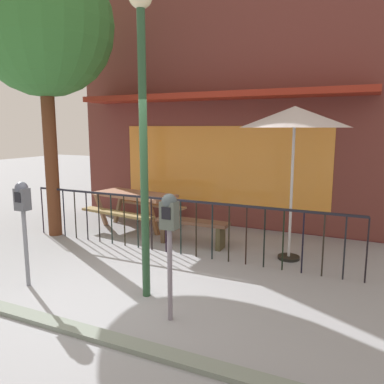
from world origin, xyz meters
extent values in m
plane|color=gray|center=(0.00, 0.00, 0.00)|extent=(40.00, 40.00, 0.00)
cube|color=#46141C|center=(0.00, 4.52, 0.00)|extent=(7.28, 0.54, 0.01)
cube|color=brown|center=(0.00, 4.52, 2.75)|extent=(7.28, 0.50, 5.51)
cube|color=orange|center=(0.00, 4.26, 1.35)|extent=(4.73, 0.02, 1.70)
cube|color=maroon|center=(0.00, 3.87, 2.81)|extent=(6.18, 0.80, 0.12)
cube|color=black|center=(0.00, 2.04, 0.95)|extent=(6.11, 0.04, 0.04)
cylinder|color=black|center=(-3.06, 2.04, 0.47)|extent=(0.02, 0.02, 0.95)
cylinder|color=black|center=(-2.76, 2.04, 0.47)|extent=(0.02, 0.02, 0.95)
cylinder|color=black|center=(-2.47, 2.04, 0.47)|extent=(0.02, 0.02, 0.95)
cylinder|color=black|center=(-2.18, 2.04, 0.47)|extent=(0.02, 0.02, 0.95)
cylinder|color=black|center=(-1.89, 2.04, 0.47)|extent=(0.02, 0.02, 0.95)
cylinder|color=black|center=(-1.60, 2.04, 0.47)|extent=(0.02, 0.02, 0.95)
cylinder|color=black|center=(-1.31, 2.04, 0.47)|extent=(0.02, 0.02, 0.95)
cylinder|color=black|center=(-1.02, 2.04, 0.47)|extent=(0.02, 0.02, 0.95)
cylinder|color=black|center=(-0.73, 2.04, 0.47)|extent=(0.02, 0.02, 0.95)
cylinder|color=black|center=(-0.44, 2.04, 0.47)|extent=(0.02, 0.02, 0.95)
cylinder|color=black|center=(-0.15, 2.04, 0.47)|extent=(0.02, 0.02, 0.95)
cylinder|color=black|center=(0.15, 2.04, 0.47)|extent=(0.02, 0.02, 0.95)
cylinder|color=black|center=(0.44, 2.04, 0.47)|extent=(0.02, 0.02, 0.95)
cylinder|color=black|center=(0.73, 2.04, 0.47)|extent=(0.02, 0.02, 0.95)
cylinder|color=black|center=(1.02, 2.04, 0.47)|extent=(0.02, 0.02, 0.95)
cylinder|color=black|center=(1.31, 2.04, 0.47)|extent=(0.02, 0.02, 0.95)
cylinder|color=black|center=(1.60, 2.04, 0.47)|extent=(0.02, 0.02, 0.95)
cylinder|color=black|center=(1.89, 2.04, 0.47)|extent=(0.02, 0.02, 0.95)
cylinder|color=black|center=(2.18, 2.04, 0.47)|extent=(0.02, 0.02, 0.95)
cylinder|color=black|center=(2.47, 2.04, 0.47)|extent=(0.02, 0.02, 0.95)
cylinder|color=black|center=(2.76, 2.04, 0.47)|extent=(0.02, 0.02, 0.95)
cylinder|color=black|center=(3.06, 2.04, 0.47)|extent=(0.02, 0.02, 0.95)
cube|color=#9F6D53|center=(-1.54, 3.17, 0.74)|extent=(1.89, 1.01, 0.07)
cube|color=#977E49|center=(-1.62, 2.63, 0.44)|extent=(1.82, 0.51, 0.05)
cube|color=#A47A54|center=(-1.47, 3.72, 0.44)|extent=(1.82, 0.51, 0.05)
cube|color=#89634A|center=(-2.31, 3.00, 0.37)|extent=(0.12, 0.36, 0.78)
cube|color=#816648|center=(-2.23, 3.55, 0.37)|extent=(0.12, 0.36, 0.78)
cube|color=#8E5F3B|center=(-0.85, 2.79, 0.37)|extent=(0.12, 0.36, 0.78)
cube|color=olive|center=(-0.77, 3.35, 0.37)|extent=(0.12, 0.36, 0.78)
cylinder|color=black|center=(1.88, 2.60, 0.03)|extent=(0.36, 0.36, 0.05)
cylinder|color=#BCB9BB|center=(1.88, 2.60, 1.22)|extent=(0.04, 0.04, 2.45)
cone|color=beige|center=(1.88, 2.60, 2.33)|extent=(1.73, 1.73, 0.33)
cube|color=brown|center=(0.10, 2.60, 0.45)|extent=(1.40, 0.32, 0.06)
cube|color=#4D3928|center=(-0.46, 2.60, 0.23)|extent=(0.08, 0.29, 0.45)
cube|color=#484129|center=(0.66, 2.60, 0.23)|extent=(0.08, 0.29, 0.45)
cylinder|color=slate|center=(-1.17, -0.05, 0.53)|extent=(0.06, 0.06, 1.07)
cube|color=#4B4E55|center=(-1.17, -0.05, 1.22)|extent=(0.18, 0.14, 0.30)
sphere|color=#464A59|center=(-1.17, -0.05, 1.37)|extent=(0.17, 0.17, 0.17)
cube|color=black|center=(-1.17, -0.12, 1.26)|extent=(0.11, 0.01, 0.13)
cylinder|color=gray|center=(1.07, -0.04, 0.53)|extent=(0.06, 0.06, 1.07)
cube|color=#4C554D|center=(1.07, -0.04, 1.22)|extent=(0.18, 0.14, 0.31)
sphere|color=#445054|center=(1.07, -0.04, 1.37)|extent=(0.17, 0.17, 0.17)
cube|color=black|center=(1.07, -0.12, 1.26)|extent=(0.11, 0.01, 0.14)
cylinder|color=#582F1B|center=(-2.74, 2.05, 1.67)|extent=(0.26, 0.26, 3.34)
sphere|color=#347131|center=(-2.74, 2.05, 4.07)|extent=(2.66, 2.66, 2.66)
cylinder|color=#264B2D|center=(0.49, 0.38, 1.77)|extent=(0.10, 0.10, 3.53)
cube|color=gray|center=(0.00, -0.71, 0.00)|extent=(10.19, 0.20, 0.11)
camera|label=1|loc=(3.03, -3.63, 2.17)|focal=35.83mm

